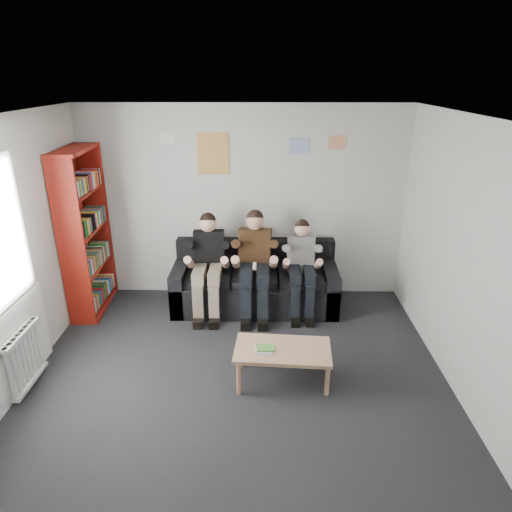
{
  "coord_description": "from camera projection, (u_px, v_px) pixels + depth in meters",
  "views": [
    {
      "loc": [
        0.27,
        -3.69,
        3.06
      ],
      "look_at": [
        0.19,
        1.3,
        1.05
      ],
      "focal_mm": 32.0,
      "sensor_mm": 36.0,
      "label": 1
    }
  ],
  "objects": [
    {
      "name": "bookshelf",
      "position": [
        86.0,
        233.0,
        6.0
      ],
      "size": [
        0.33,
        0.99,
        2.2
      ],
      "rotation": [
        0.0,
        0.0,
        0.05
      ],
      "color": "maroon",
      "rests_on": "ground"
    },
    {
      "name": "person_right",
      "position": [
        302.0,
        268.0,
        6.06
      ],
      "size": [
        0.37,
        0.79,
        1.27
      ],
      "rotation": [
        0.0,
        0.0,
        -0.09
      ],
      "color": "silver",
      "rests_on": "sofa"
    },
    {
      "name": "person_left",
      "position": [
        208.0,
        266.0,
        6.06
      ],
      "size": [
        0.41,
        0.88,
        1.35
      ],
      "rotation": [
        0.0,
        0.0,
        0.07
      ],
      "color": "black",
      "rests_on": "sofa"
    },
    {
      "name": "poster_sign",
      "position": [
        167.0,
        138.0,
        6.05
      ],
      "size": [
        0.2,
        0.01,
        0.14
      ],
      "primitive_type": "cube",
      "color": "white",
      "rests_on": "room_shell"
    },
    {
      "name": "poster_pink",
      "position": [
        337.0,
        142.0,
        6.03
      ],
      "size": [
        0.22,
        0.01,
        0.18
      ],
      "primitive_type": "cube",
      "color": "#C03C77",
      "rests_on": "room_shell"
    },
    {
      "name": "window",
      "position": [
        4.0,
        299.0,
        4.4
      ],
      "size": [
        0.05,
        1.3,
        2.36
      ],
      "color": "white",
      "rests_on": "room_shell"
    },
    {
      "name": "person_middle",
      "position": [
        255.0,
        265.0,
        6.04
      ],
      "size": [
        0.43,
        0.92,
        1.39
      ],
      "rotation": [
        0.0,
        0.0,
        -0.1
      ],
      "color": "#4A3118",
      "rests_on": "sofa"
    },
    {
      "name": "poster_blue",
      "position": [
        299.0,
        146.0,
        6.06
      ],
      "size": [
        0.25,
        0.01,
        0.2
      ],
      "primitive_type": "cube",
      "color": "blue",
      "rests_on": "room_shell"
    },
    {
      "name": "sofa",
      "position": [
        255.0,
        284.0,
        6.37
      ],
      "size": [
        2.24,
        0.91,
        0.86
      ],
      "color": "black",
      "rests_on": "ground"
    },
    {
      "name": "radiator",
      "position": [
        25.0,
        358.0,
        4.65
      ],
      "size": [
        0.1,
        0.64,
        0.6
      ],
      "color": "white",
      "rests_on": "ground"
    },
    {
      "name": "game_cases",
      "position": [
        264.0,
        349.0,
        4.69
      ],
      "size": [
        0.2,
        0.16,
        0.03
      ],
      "rotation": [
        0.0,
        0.0,
        0.01
      ],
      "color": "silver",
      "rests_on": "coffee_table"
    },
    {
      "name": "poster_large",
      "position": [
        213.0,
        153.0,
        6.11
      ],
      "size": [
        0.42,
        0.01,
        0.55
      ],
      "primitive_type": "cube",
      "color": "#EDD253",
      "rests_on": "room_shell"
    },
    {
      "name": "room_shell",
      "position": [
        232.0,
        279.0,
        4.06
      ],
      "size": [
        5.0,
        5.0,
        5.0
      ],
      "color": "black",
      "rests_on": "ground"
    },
    {
      "name": "coffee_table",
      "position": [
        283.0,
        352.0,
        4.75
      ],
      "size": [
        0.99,
        0.55,
        0.4
      ],
      "rotation": [
        0.0,
        0.0,
        -0.07
      ],
      "color": "tan",
      "rests_on": "ground"
    }
  ]
}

